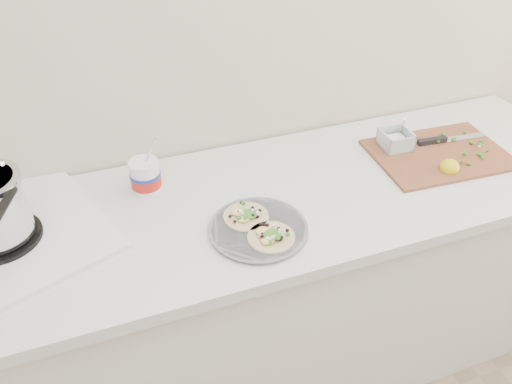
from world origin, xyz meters
name	(u,v)px	position (x,y,z in m)	size (l,w,h in m)	color
counter	(248,296)	(0.00, 1.43, 0.45)	(2.44, 0.66, 0.90)	silver
taco_plate	(258,226)	(-0.02, 1.27, 0.92)	(0.28, 0.28, 0.04)	slate
tub	(146,174)	(-0.28, 1.57, 0.97)	(0.09, 0.09, 0.21)	white
cutboard	(436,150)	(0.70, 1.44, 0.92)	(0.47, 0.34, 0.07)	brown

